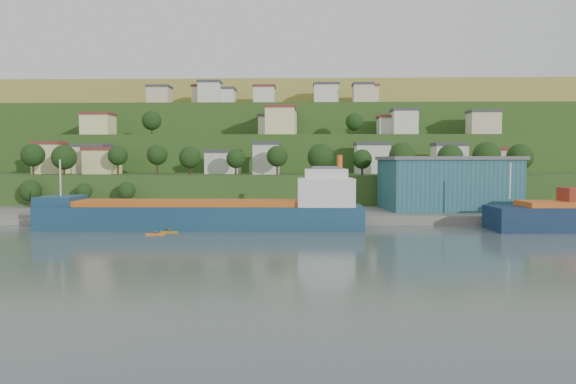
{
  "coord_description": "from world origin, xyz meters",
  "views": [
    {
      "loc": [
        9.06,
        -104.78,
        13.89
      ],
      "look_at": [
        5.66,
        15.0,
        7.11
      ],
      "focal_mm": 35.0,
      "sensor_mm": 36.0,
      "label": 1
    }
  ],
  "objects_px": {
    "caravan": "(64,208)",
    "kayak_orange": "(155,233)",
    "cargo_ship_near": "(212,215)",
    "warehouse": "(447,183)"
  },
  "relations": [
    {
      "from": "warehouse",
      "to": "kayak_orange",
      "type": "distance_m",
      "value": 70.69
    },
    {
      "from": "caravan",
      "to": "kayak_orange",
      "type": "bearing_deg",
      "value": -45.18
    },
    {
      "from": "warehouse",
      "to": "caravan",
      "type": "height_order",
      "value": "warehouse"
    },
    {
      "from": "cargo_ship_near",
      "to": "kayak_orange",
      "type": "height_order",
      "value": "cargo_ship_near"
    },
    {
      "from": "kayak_orange",
      "to": "cargo_ship_near",
      "type": "bearing_deg",
      "value": 35.06
    },
    {
      "from": "cargo_ship_near",
      "to": "caravan",
      "type": "relative_size",
      "value": 10.59
    },
    {
      "from": "warehouse",
      "to": "kayak_orange",
      "type": "relative_size",
      "value": 8.99
    },
    {
      "from": "cargo_ship_near",
      "to": "kayak_orange",
      "type": "relative_size",
      "value": 17.99
    },
    {
      "from": "caravan",
      "to": "kayak_orange",
      "type": "xyz_separation_m",
      "value": [
        28.42,
        -25.89,
        -2.38
      ]
    },
    {
      "from": "cargo_ship_near",
      "to": "kayak_orange",
      "type": "distance_m",
      "value": 13.65
    }
  ]
}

